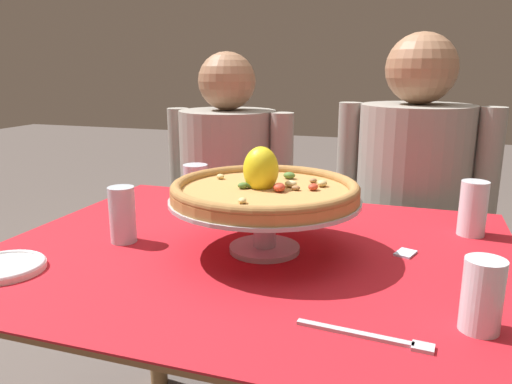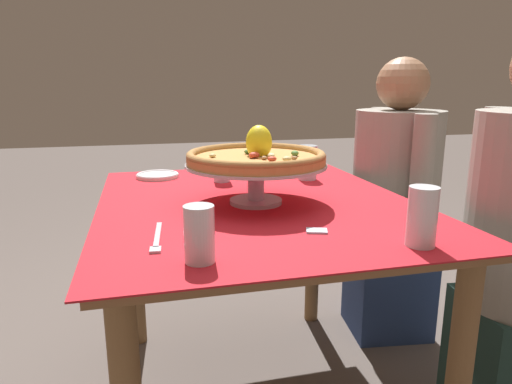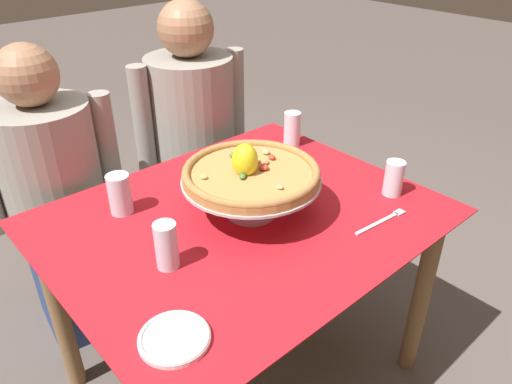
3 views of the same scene
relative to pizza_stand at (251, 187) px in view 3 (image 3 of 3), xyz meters
name	(u,v)px [view 3 (image 3 of 3)]	position (x,y,z in m)	size (l,w,h in m)	color
ground_plane	(245,372)	(-0.03, 0.01, -0.80)	(14.00, 14.00, 0.00)	#5B514C
dining_table	(243,243)	(-0.03, 0.01, -0.20)	(1.14, 0.93, 0.71)	olive
pizza_stand	(251,187)	(0.00, 0.00, 0.00)	(0.41, 0.41, 0.12)	#B7B7C1
pizza	(251,172)	(0.00, 0.00, 0.05)	(0.40, 0.40, 0.11)	#BC8447
water_glass_back_right	(292,130)	(0.44, 0.26, -0.03)	(0.06, 0.06, 0.13)	white
water_glass_front_right	(394,180)	(0.42, -0.22, -0.04)	(0.06, 0.06, 0.12)	silver
water_glass_side_left	(167,248)	(-0.33, -0.05, -0.04)	(0.06, 0.06, 0.13)	silver
water_glass_back_left	(120,196)	(-0.29, 0.27, -0.04)	(0.07, 0.07, 0.13)	silver
side_plate	(174,338)	(-0.46, -0.27, -0.08)	(0.16, 0.16, 0.02)	white
dinner_fork	(383,221)	(0.26, -0.30, -0.09)	(0.21, 0.04, 0.01)	#B7B7C1
sugar_packet	(300,172)	(0.30, 0.08, -0.09)	(0.05, 0.04, 0.01)	silver
diner_left	(58,206)	(-0.36, 0.68, -0.24)	(0.50, 0.39, 1.16)	navy
diner_right	(194,143)	(0.29, 0.73, -0.20)	(0.52, 0.41, 1.21)	#1E3833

